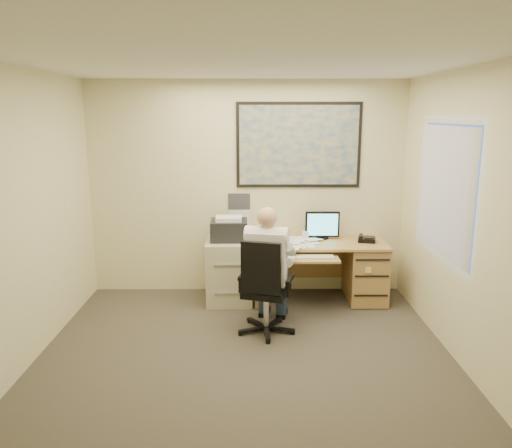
{
  "coord_description": "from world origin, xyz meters",
  "views": [
    {
      "loc": [
        0.07,
        -4.05,
        2.29
      ],
      "look_at": [
        0.11,
        1.3,
        1.1
      ],
      "focal_mm": 35.0,
      "sensor_mm": 36.0,
      "label": 1
    }
  ],
  "objects_px": {
    "desk": "(345,265)",
    "filing_cabinet": "(229,264)",
    "office_chair": "(268,306)",
    "person": "(266,270)"
  },
  "relations": [
    {
      "from": "desk",
      "to": "filing_cabinet",
      "type": "relative_size",
      "value": 1.5
    },
    {
      "from": "office_chair",
      "to": "person",
      "type": "xyz_separation_m",
      "value": [
        -0.01,
        0.08,
        0.37
      ]
    },
    {
      "from": "desk",
      "to": "person",
      "type": "bearing_deg",
      "value": -137.22
    },
    {
      "from": "office_chair",
      "to": "person",
      "type": "bearing_deg",
      "value": 115.58
    },
    {
      "from": "filing_cabinet",
      "to": "person",
      "type": "xyz_separation_m",
      "value": [
        0.43,
        -0.91,
        0.22
      ]
    },
    {
      "from": "desk",
      "to": "office_chair",
      "type": "distance_m",
      "value": 1.43
    },
    {
      "from": "desk",
      "to": "filing_cabinet",
      "type": "height_order",
      "value": "desk"
    },
    {
      "from": "office_chair",
      "to": "desk",
      "type": "bearing_deg",
      "value": 61.2
    },
    {
      "from": "desk",
      "to": "office_chair",
      "type": "height_order",
      "value": "desk"
    },
    {
      "from": "person",
      "to": "office_chair",
      "type": "bearing_deg",
      "value": -68.07
    }
  ]
}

